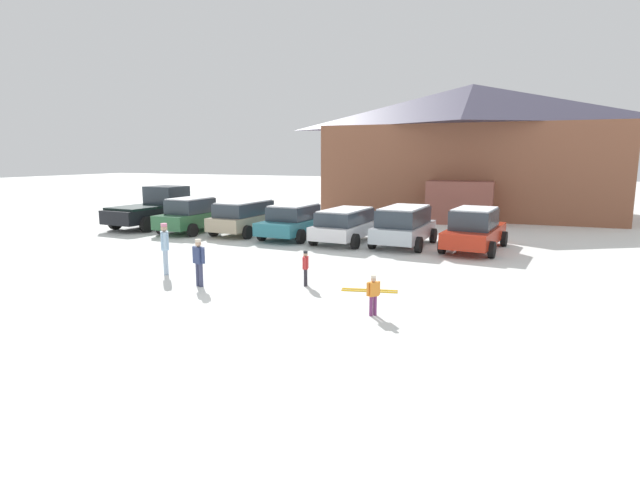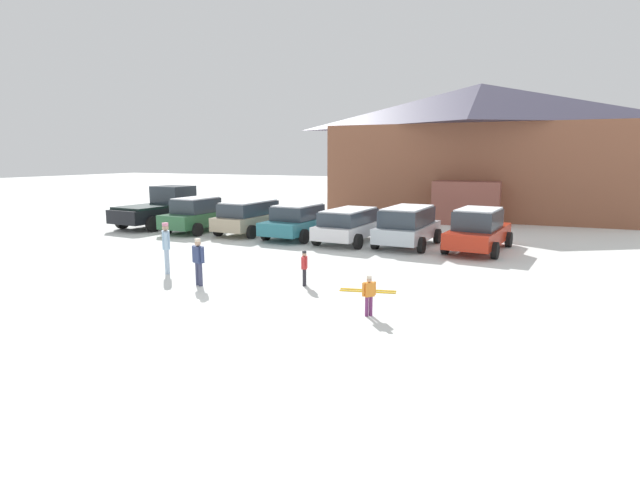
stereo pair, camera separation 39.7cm
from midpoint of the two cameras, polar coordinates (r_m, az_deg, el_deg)
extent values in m
plane|color=white|center=(11.93, -16.80, -9.36)|extent=(160.00, 160.00, 0.00)
cube|color=brown|center=(35.08, 17.81, 7.56)|extent=(17.85, 10.58, 5.68)
pyramid|color=#423E55|center=(35.22, 18.17, 14.41)|extent=(18.48, 11.20, 2.75)
cube|color=brown|center=(29.34, 16.72, 4.10)|extent=(3.67, 1.94, 2.40)
cube|color=#2C623B|center=(26.04, -13.23, 2.40)|extent=(1.80, 4.24, 0.68)
cube|color=#2D3842|center=(25.80, -13.58, 3.85)|extent=(1.56, 2.22, 0.69)
cube|color=white|center=(25.77, -13.61, 4.67)|extent=(1.45, 2.11, 0.06)
cylinder|color=black|center=(27.67, -13.04, 2.11)|extent=(0.23, 0.64, 0.64)
cylinder|color=black|center=(26.56, -9.86, 1.91)|extent=(0.23, 0.64, 0.64)
cylinder|color=black|center=(25.70, -16.65, 1.40)|extent=(0.23, 0.64, 0.64)
cylinder|color=black|center=(24.49, -13.38, 1.16)|extent=(0.23, 0.64, 0.64)
cube|color=tan|center=(24.81, -7.55, 2.17)|extent=(1.92, 4.18, 0.63)
cube|color=#2D3842|center=(24.67, -7.69, 3.59)|extent=(1.67, 3.18, 0.62)
cube|color=white|center=(24.64, -7.71, 4.37)|extent=(1.56, 3.02, 0.06)
cylinder|color=black|center=(26.43, -7.70, 1.93)|extent=(0.24, 0.65, 0.64)
cylinder|color=black|center=(25.41, -4.14, 1.69)|extent=(0.24, 0.65, 0.64)
cylinder|color=black|center=(24.39, -11.07, 1.21)|extent=(0.24, 0.65, 0.64)
cylinder|color=black|center=(23.28, -7.35, 0.91)|extent=(0.24, 0.65, 0.64)
cube|color=#28717F|center=(23.47, -1.80, 1.78)|extent=(2.04, 4.70, 0.58)
cube|color=#2D3842|center=(23.20, -2.08, 3.17)|extent=(1.73, 2.47, 0.62)
cube|color=white|center=(23.16, -2.08, 4.01)|extent=(1.61, 2.35, 0.06)
cylinder|color=black|center=(25.23, -2.22, 1.65)|extent=(0.25, 0.65, 0.64)
cylinder|color=black|center=(24.34, 1.88, 1.36)|extent=(0.25, 0.65, 0.64)
cylinder|color=black|center=(22.80, -5.72, 0.76)|extent=(0.25, 0.65, 0.64)
cylinder|color=black|center=(21.80, -1.30, 0.41)|extent=(0.25, 0.65, 0.64)
cube|color=silver|center=(22.07, 3.91, 1.23)|extent=(2.00, 4.22, 0.56)
cube|color=#2D3842|center=(21.92, 3.84, 2.65)|extent=(1.73, 3.22, 0.56)
cube|color=white|center=(21.89, 3.85, 3.46)|extent=(1.62, 3.06, 0.06)
cylinder|color=black|center=(23.66, 3.02, 1.12)|extent=(0.25, 0.65, 0.64)
cylinder|color=black|center=(22.94, 7.38, 0.78)|extent=(0.25, 0.65, 0.64)
cylinder|color=black|center=(21.38, 0.16, 0.23)|extent=(0.25, 0.65, 0.64)
cylinder|color=black|center=(20.58, 4.91, -0.18)|extent=(0.25, 0.65, 0.64)
cube|color=#B4BFC9|center=(21.52, 10.50, 0.95)|extent=(1.99, 4.17, 0.61)
cube|color=#2D3842|center=(21.36, 10.49, 2.65)|extent=(1.73, 3.18, 0.69)
cube|color=white|center=(21.32, 10.52, 3.65)|extent=(1.61, 3.02, 0.06)
cylinder|color=black|center=(23.05, 9.08, 0.79)|extent=(0.25, 0.65, 0.64)
cylinder|color=black|center=(22.53, 13.77, 0.43)|extent=(0.25, 0.65, 0.64)
cylinder|color=black|center=(20.68, 6.89, -0.16)|extent=(0.25, 0.65, 0.64)
cylinder|color=black|center=(20.11, 12.07, -0.58)|extent=(0.25, 0.65, 0.64)
cube|color=red|center=(21.23, 18.19, 0.51)|extent=(2.19, 4.75, 0.61)
cube|color=#2D3842|center=(20.91, 18.15, 2.26)|extent=(1.76, 2.53, 0.74)
cube|color=white|center=(20.87, 18.21, 3.35)|extent=(1.64, 2.40, 0.06)
cylinder|color=black|center=(22.85, 16.61, 0.43)|extent=(0.28, 0.66, 0.64)
cylinder|color=black|center=(22.50, 21.25, 0.04)|extent=(0.28, 0.66, 0.64)
cylinder|color=black|center=(20.12, 14.68, -0.68)|extent=(0.28, 0.66, 0.64)
cylinder|color=black|center=(19.72, 19.92, -1.14)|extent=(0.28, 0.66, 0.64)
cube|color=black|center=(28.41, -17.45, 2.98)|extent=(2.43, 5.39, 0.70)
cube|color=#2D3842|center=(29.07, -16.05, 4.92)|extent=(2.02, 1.81, 1.05)
cube|color=black|center=(27.74, -18.85, 3.61)|extent=(2.27, 3.03, 0.12)
cylinder|color=black|center=(30.34, -16.78, 2.74)|extent=(0.31, 0.82, 0.80)
cylinder|color=black|center=(28.80, -13.60, 2.53)|extent=(0.31, 0.82, 0.80)
cylinder|color=black|center=(28.22, -21.30, 2.01)|extent=(0.31, 0.82, 0.80)
cylinder|color=black|center=(26.55, -18.14, 1.75)|extent=(0.31, 0.82, 0.80)
cylinder|color=#703065|center=(12.13, 6.76, -7.49)|extent=(0.09, 0.09, 0.49)
cylinder|color=#703065|center=(12.08, 6.32, -7.55)|extent=(0.09, 0.09, 0.49)
cube|color=orange|center=(11.99, 6.58, -5.62)|extent=(0.27, 0.27, 0.34)
cylinder|color=orange|center=(12.06, 7.20, -5.50)|extent=(0.07, 0.07, 0.33)
cylinder|color=orange|center=(11.92, 5.94, -5.66)|extent=(0.07, 0.07, 0.33)
sphere|color=tan|center=(11.93, 6.60, -4.54)|extent=(0.12, 0.12, 0.12)
cylinder|color=beige|center=(11.91, 6.60, -4.22)|extent=(0.12, 0.12, 0.06)
cylinder|color=#393D5B|center=(15.09, -12.78, -3.86)|extent=(0.13, 0.13, 0.69)
cylinder|color=#393D5B|center=(15.21, -13.09, -3.76)|extent=(0.13, 0.13, 0.69)
cube|color=navy|center=(15.03, -13.02, -1.62)|extent=(0.39, 0.31, 0.49)
cylinder|color=navy|center=(14.84, -12.58, -1.69)|extent=(0.09, 0.09, 0.46)
cylinder|color=navy|center=(15.20, -13.45, -1.46)|extent=(0.09, 0.09, 0.46)
sphere|color=tan|center=(14.97, -13.07, -0.37)|extent=(0.18, 0.18, 0.18)
cylinder|color=beige|center=(14.95, -13.08, -0.01)|extent=(0.17, 0.17, 0.08)
cylinder|color=#28252D|center=(14.82, -0.99, -4.22)|extent=(0.09, 0.09, 0.51)
cylinder|color=#28252D|center=(14.71, -1.05, -4.32)|extent=(0.09, 0.09, 0.51)
cube|color=red|center=(14.67, -1.02, -2.60)|extent=(0.22, 0.28, 0.36)
cylinder|color=red|center=(14.82, -0.94, -2.43)|extent=(0.07, 0.07, 0.35)
cylinder|color=red|center=(14.51, -1.11, -2.70)|extent=(0.07, 0.07, 0.35)
sphere|color=tan|center=(14.62, -1.03, -1.65)|extent=(0.13, 0.13, 0.13)
cylinder|color=black|center=(14.60, -1.03, -1.38)|extent=(0.13, 0.13, 0.06)
cylinder|color=#9AB1CA|center=(17.05, -16.45, -2.26)|extent=(0.15, 0.15, 0.82)
cylinder|color=#9AB1CA|center=(16.87, -16.43, -2.38)|extent=(0.15, 0.15, 0.82)
cube|color=#9DBFDB|center=(16.83, -16.55, 0.01)|extent=(0.45, 0.46, 0.58)
cylinder|color=#9DBFDB|center=(17.08, -16.57, 0.20)|extent=(0.11, 0.11, 0.55)
cylinder|color=#9DBFDB|center=(16.58, -16.54, -0.07)|extent=(0.11, 0.11, 0.55)
sphere|color=tan|center=(16.78, -16.62, 1.34)|extent=(0.21, 0.21, 0.21)
cylinder|color=pink|center=(16.76, -16.63, 1.73)|extent=(0.20, 0.20, 0.10)
cube|color=#EBAF15|center=(14.22, 6.24, -5.90)|extent=(1.57, 0.46, 0.02)
cube|color=black|center=(14.20, 6.45, -5.75)|extent=(0.21, 0.13, 0.06)
cube|color=#EBAF15|center=(14.41, 6.31, -5.69)|extent=(1.57, 0.46, 0.02)
cube|color=black|center=(14.39, 6.51, -5.55)|extent=(0.21, 0.13, 0.06)
camera|label=1|loc=(0.20, -89.29, 0.12)|focal=28.00mm
camera|label=2|loc=(0.20, 90.71, -0.12)|focal=28.00mm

